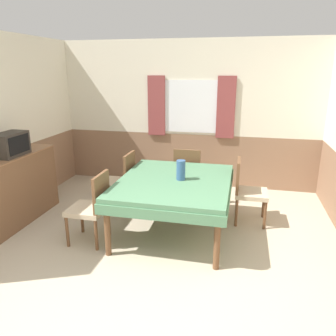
{
  "coord_description": "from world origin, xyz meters",
  "views": [
    {
      "loc": [
        0.99,
        -2.16,
        2.09
      ],
      "look_at": [
        0.09,
        1.76,
        0.88
      ],
      "focal_mm": 35.0,
      "sensor_mm": 36.0,
      "label": 1
    }
  ],
  "objects_px": {
    "chair_left_far": "(122,179)",
    "tv": "(10,144)",
    "chair_left_near": "(92,205)",
    "sideboard": "(15,188)",
    "chair_head_window": "(188,173)",
    "vase": "(181,170)",
    "chair_right_far": "(247,189)",
    "dining_table": "(174,187)"
  },
  "relations": [
    {
      "from": "dining_table",
      "to": "tv",
      "type": "height_order",
      "value": "tv"
    },
    {
      "from": "chair_left_far",
      "to": "vase",
      "type": "xyz_separation_m",
      "value": [
        1.0,
        -0.49,
        0.37
      ]
    },
    {
      "from": "chair_left_near",
      "to": "chair_right_far",
      "type": "xyz_separation_m",
      "value": [
        1.85,
        1.02,
        0.0
      ]
    },
    {
      "from": "chair_head_window",
      "to": "tv",
      "type": "xyz_separation_m",
      "value": [
        -2.21,
        -1.27,
        0.64
      ]
    },
    {
      "from": "dining_table",
      "to": "sideboard",
      "type": "xyz_separation_m",
      "value": [
        -2.25,
        -0.18,
        -0.13
      ]
    },
    {
      "from": "chair_head_window",
      "to": "vase",
      "type": "bearing_deg",
      "value": -85.71
    },
    {
      "from": "chair_left_far",
      "to": "sideboard",
      "type": "xyz_separation_m",
      "value": [
        -1.33,
        -0.69,
        0.0
      ]
    },
    {
      "from": "chair_left_near",
      "to": "chair_head_window",
      "type": "xyz_separation_m",
      "value": [
        0.93,
        1.57,
        0.0
      ]
    },
    {
      "from": "chair_left_near",
      "to": "vase",
      "type": "height_order",
      "value": "vase"
    },
    {
      "from": "vase",
      "to": "sideboard",
      "type": "bearing_deg",
      "value": -175.06
    },
    {
      "from": "chair_left_far",
      "to": "tv",
      "type": "bearing_deg",
      "value": 119.18
    },
    {
      "from": "sideboard",
      "to": "chair_left_near",
      "type": "bearing_deg",
      "value": -13.77
    },
    {
      "from": "chair_right_far",
      "to": "vase",
      "type": "xyz_separation_m",
      "value": [
        -0.85,
        -0.49,
        0.37
      ]
    },
    {
      "from": "chair_left_near",
      "to": "sideboard",
      "type": "distance_m",
      "value": 1.36
    },
    {
      "from": "chair_right_far",
      "to": "tv",
      "type": "height_order",
      "value": "tv"
    },
    {
      "from": "chair_left_far",
      "to": "sideboard",
      "type": "height_order",
      "value": "sideboard"
    },
    {
      "from": "dining_table",
      "to": "chair_left_near",
      "type": "xyz_separation_m",
      "value": [
        -0.93,
        -0.51,
        -0.14
      ]
    },
    {
      "from": "chair_left_near",
      "to": "tv",
      "type": "xyz_separation_m",
      "value": [
        -1.29,
        0.3,
        0.64
      ]
    },
    {
      "from": "chair_head_window",
      "to": "chair_right_far",
      "type": "xyz_separation_m",
      "value": [
        0.93,
        -0.55,
        0.0
      ]
    },
    {
      "from": "chair_head_window",
      "to": "vase",
      "type": "xyz_separation_m",
      "value": [
        0.08,
        -1.05,
        0.37
      ]
    },
    {
      "from": "chair_left_near",
      "to": "vase",
      "type": "distance_m",
      "value": 1.19
    },
    {
      "from": "chair_left_near",
      "to": "sideboard",
      "type": "bearing_deg",
      "value": 76.23
    },
    {
      "from": "chair_left_far",
      "to": "sideboard",
      "type": "relative_size",
      "value": 0.64
    },
    {
      "from": "chair_left_near",
      "to": "chair_right_far",
      "type": "relative_size",
      "value": 1.0
    },
    {
      "from": "chair_right_far",
      "to": "sideboard",
      "type": "height_order",
      "value": "sideboard"
    },
    {
      "from": "chair_left_near",
      "to": "dining_table",
      "type": "bearing_deg",
      "value": -61.17
    },
    {
      "from": "chair_left_far",
      "to": "sideboard",
      "type": "distance_m",
      "value": 1.5
    },
    {
      "from": "sideboard",
      "to": "chair_left_far",
      "type": "bearing_deg",
      "value": 27.61
    },
    {
      "from": "dining_table",
      "to": "chair_left_near",
      "type": "bearing_deg",
      "value": -151.17
    },
    {
      "from": "chair_left_far",
      "to": "chair_head_window",
      "type": "bearing_deg",
      "value": -59.11
    },
    {
      "from": "tv",
      "to": "sideboard",
      "type": "bearing_deg",
      "value": 145.69
    },
    {
      "from": "dining_table",
      "to": "chair_left_far",
      "type": "bearing_deg",
      "value": 151.17
    },
    {
      "from": "chair_left_far",
      "to": "tv",
      "type": "height_order",
      "value": "tv"
    },
    {
      "from": "chair_left_far",
      "to": "tv",
      "type": "distance_m",
      "value": 1.61
    },
    {
      "from": "chair_left_near",
      "to": "sideboard",
      "type": "relative_size",
      "value": 0.64
    },
    {
      "from": "dining_table",
      "to": "tv",
      "type": "bearing_deg",
      "value": -174.58
    },
    {
      "from": "chair_right_far",
      "to": "tv",
      "type": "xyz_separation_m",
      "value": [
        -3.14,
        -0.72,
        0.64
      ]
    },
    {
      "from": "chair_right_far",
      "to": "vase",
      "type": "height_order",
      "value": "vase"
    },
    {
      "from": "chair_left_near",
      "to": "chair_head_window",
      "type": "bearing_deg",
      "value": -30.48
    },
    {
      "from": "chair_left_far",
      "to": "chair_right_far",
      "type": "bearing_deg",
      "value": -90.0
    },
    {
      "from": "chair_left_far",
      "to": "sideboard",
      "type": "bearing_deg",
      "value": 117.61
    },
    {
      "from": "sideboard",
      "to": "tv",
      "type": "relative_size",
      "value": 2.87
    }
  ]
}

